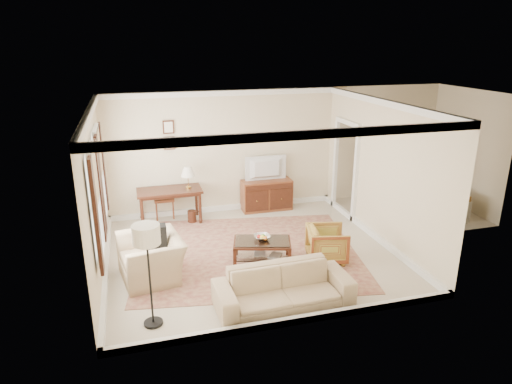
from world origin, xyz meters
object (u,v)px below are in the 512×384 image
sideboard (266,195)px  sofa (284,282)px  club_armchair (151,251)px  tv (267,161)px  striped_armchair (327,242)px  writing_desk (170,194)px  coffee_table (262,246)px

sideboard → sofa: sofa is taller
club_armchair → sofa: size_ratio=0.54×
sideboard → tv: (0.00, -0.02, 0.86)m
sideboard → striped_armchair: size_ratio=1.67×
writing_desk → striped_armchair: 3.82m
writing_desk → club_armchair: 2.58m
writing_desk → coffee_table: size_ratio=1.21×
writing_desk → striped_armchair: writing_desk is taller
tv → coffee_table: bearing=71.3°
striped_armchair → sofa: 1.81m
coffee_table → tv: bearing=71.3°
coffee_table → striped_armchair: 1.23m
striped_armchair → club_armchair: size_ratio=0.63×
writing_desk → striped_armchair: size_ratio=1.97×
striped_armchair → sofa: sofa is taller
coffee_table → striped_armchair: bearing=-11.4°
club_armchair → coffee_table: bearing=81.3°
coffee_table → striped_armchair: striped_armchair is taller
striped_armchair → club_armchair: (-3.23, 0.21, 0.14)m
club_armchair → sofa: club_armchair is taller
writing_desk → club_armchair: size_ratio=1.24×
coffee_table → club_armchair: bearing=-179.1°
coffee_table → club_armchair: 2.03m
sideboard → club_armchair: bearing=-137.1°
writing_desk → sideboard: bearing=4.7°
coffee_table → sofa: (-0.09, -1.50, 0.08)m
sofa → writing_desk: bearing=107.3°
striped_armchair → sofa: (-1.30, -1.26, 0.05)m
coffee_table → sofa: size_ratio=0.55×
coffee_table → striped_armchair: (1.21, -0.24, 0.02)m
tv → sofa: (-0.99, -4.15, -0.81)m
tv → club_armchair: tv is taller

